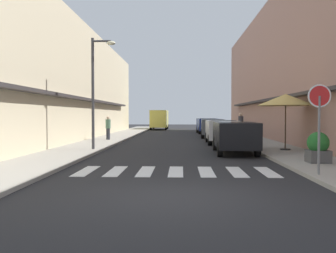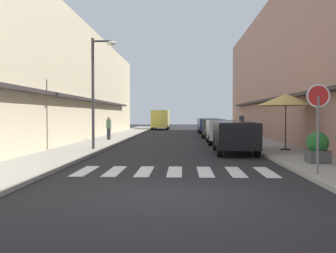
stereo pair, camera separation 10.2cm
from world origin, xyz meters
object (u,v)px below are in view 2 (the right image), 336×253
at_px(street_lamp, 97,81).
at_px(planter_corner, 318,147).
at_px(cafe_umbrella, 286,100).
at_px(pedestrian_walking_near, 109,127).
at_px(pedestrian_walking_far, 241,125).
at_px(parked_car_distant, 208,124).
at_px(parked_car_near, 235,134).
at_px(parked_car_far, 213,126).
at_px(parked_car_mid, 222,129).
at_px(delivery_van, 161,118).
at_px(round_street_sign, 318,106).

relative_size(street_lamp, planter_corner, 5.03).
xyz_separation_m(cafe_umbrella, pedestrian_walking_near, (-9.91, 7.15, -1.56)).
relative_size(planter_corner, pedestrian_walking_far, 0.59).
height_order(pedestrian_walking_near, pedestrian_walking_far, pedestrian_walking_far).
xyz_separation_m(parked_car_distant, pedestrian_walking_far, (1.62, -10.36, 0.17)).
bearing_deg(parked_car_near, parked_car_far, 90.00).
relative_size(parked_car_far, street_lamp, 0.76).
height_order(parked_car_mid, pedestrian_walking_near, pedestrian_walking_near).
xyz_separation_m(parked_car_mid, planter_corner, (2.30, -9.91, -0.27)).
relative_size(pedestrian_walking_near, pedestrian_walking_far, 0.86).
bearing_deg(parked_car_far, street_lamp, -120.15).
xyz_separation_m(parked_car_near, pedestrian_walking_near, (-7.43, 7.74, 0.02)).
height_order(parked_car_far, delivery_van, delivery_van).
relative_size(parked_car_mid, planter_corner, 3.76).
distance_m(delivery_van, round_street_sign, 36.04).
xyz_separation_m(cafe_umbrella, planter_corner, (-0.18, -4.77, -1.85)).
bearing_deg(parked_car_near, round_street_sign, -78.73).
relative_size(parked_car_near, round_street_sign, 1.76).
distance_m(cafe_umbrella, planter_corner, 5.12).
bearing_deg(parked_car_distant, planter_corner, -84.28).
relative_size(parked_car_distant, pedestrian_walking_far, 2.23).
bearing_deg(parked_car_near, delivery_van, 100.20).
bearing_deg(pedestrian_walking_far, planter_corner, -177.93).
distance_m(planter_corner, pedestrian_walking_near, 15.39).
relative_size(round_street_sign, street_lamp, 0.47).
distance_m(parked_car_mid, planter_corner, 10.18).
xyz_separation_m(street_lamp, cafe_umbrella, (9.09, -0.15, -0.92)).
bearing_deg(parked_car_far, parked_car_distant, 90.00).
distance_m(pedestrian_walking_near, pedestrian_walking_far, 9.07).
relative_size(parked_car_near, pedestrian_walking_far, 2.42).
bearing_deg(cafe_umbrella, delivery_van, 105.24).
xyz_separation_m(parked_car_distant, street_lamp, (-6.60, -18.04, 2.50)).
bearing_deg(parked_car_far, pedestrian_walking_far, -66.36).
xyz_separation_m(parked_car_near, pedestrian_walking_far, (1.62, 8.42, 0.17)).
relative_size(parked_car_distant, delivery_van, 0.75).
relative_size(parked_car_far, pedestrian_walking_far, 2.25).
bearing_deg(parked_car_near, parked_car_distant, 90.00).
xyz_separation_m(delivery_van, street_lamp, (-1.46, -27.87, 2.01)).
relative_size(round_street_sign, planter_corner, 2.35).
xyz_separation_m(planter_corner, pedestrian_walking_near, (-9.73, 11.92, 0.29)).
relative_size(parked_car_mid, pedestrian_walking_far, 2.20).
bearing_deg(parked_car_mid, parked_car_near, -90.00).
height_order(parked_car_near, round_street_sign, round_street_sign).
xyz_separation_m(parked_car_near, round_street_sign, (1.36, -6.83, 1.12)).
relative_size(delivery_van, planter_corner, 5.06).
xyz_separation_m(cafe_umbrella, pedestrian_walking_far, (-0.87, 7.82, -1.41)).
distance_m(delivery_van, pedestrian_walking_far, 21.30).
relative_size(parked_car_mid, cafe_umbrella, 1.50).
bearing_deg(pedestrian_walking_far, parked_car_far, 22.60).
relative_size(parked_car_far, parked_car_distant, 1.01).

